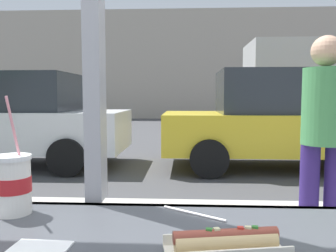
{
  "coord_description": "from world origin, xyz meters",
  "views": [
    {
      "loc": [
        0.27,
        -0.94,
        1.33
      ],
      "look_at": [
        0.1,
        2.39,
        1.04
      ],
      "focal_mm": 37.02,
      "sensor_mm": 36.0,
      "label": 1
    }
  ],
  "objects_px": {
    "parked_car_white": "(15,119)",
    "pedestrian": "(324,132)",
    "hotdog_tray_far": "(226,243)",
    "parked_car_yellow": "(276,120)",
    "soda_cup_right": "(13,184)"
  },
  "relations": [
    {
      "from": "parked_car_yellow",
      "to": "pedestrian",
      "type": "height_order",
      "value": "parked_car_yellow"
    },
    {
      "from": "hotdog_tray_far",
      "to": "parked_car_white",
      "type": "height_order",
      "value": "parked_car_white"
    },
    {
      "from": "hotdog_tray_far",
      "to": "parked_car_yellow",
      "type": "xyz_separation_m",
      "value": [
        1.59,
        5.79,
        -0.14
      ]
    },
    {
      "from": "parked_car_white",
      "to": "pedestrian",
      "type": "xyz_separation_m",
      "value": [
        4.29,
        -3.88,
        0.18
      ]
    },
    {
      "from": "hotdog_tray_far",
      "to": "parked_car_yellow",
      "type": "height_order",
      "value": "parked_car_yellow"
    },
    {
      "from": "parked_car_white",
      "to": "parked_car_yellow",
      "type": "bearing_deg",
      "value": -0.0
    },
    {
      "from": "soda_cup_right",
      "to": "parked_car_white",
      "type": "xyz_separation_m",
      "value": [
        -2.83,
        5.58,
        -0.21
      ]
    },
    {
      "from": "parked_car_yellow",
      "to": "hotdog_tray_far",
      "type": "bearing_deg",
      "value": -105.34
    },
    {
      "from": "pedestrian",
      "to": "parked_car_white",
      "type": "bearing_deg",
      "value": 137.88
    },
    {
      "from": "hotdog_tray_far",
      "to": "pedestrian",
      "type": "relative_size",
      "value": 0.16
    },
    {
      "from": "parked_car_white",
      "to": "pedestrian",
      "type": "bearing_deg",
      "value": -42.12
    },
    {
      "from": "soda_cup_right",
      "to": "pedestrian",
      "type": "height_order",
      "value": "pedestrian"
    },
    {
      "from": "hotdog_tray_far",
      "to": "pedestrian",
      "type": "xyz_separation_m",
      "value": [
        0.93,
        1.91,
        0.03
      ]
    },
    {
      "from": "soda_cup_right",
      "to": "hotdog_tray_far",
      "type": "xyz_separation_m",
      "value": [
        0.54,
        -0.21,
        -0.06
      ]
    },
    {
      "from": "soda_cup_right",
      "to": "hotdog_tray_far",
      "type": "relative_size",
      "value": 1.24
    }
  ]
}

